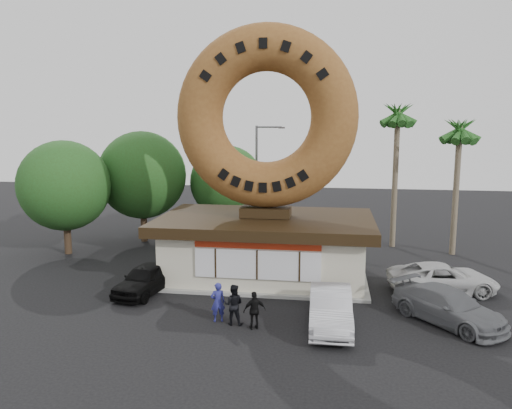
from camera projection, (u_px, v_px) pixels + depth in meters
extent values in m
plane|color=black|center=(247.00, 320.00, 20.86)|extent=(90.00, 90.00, 0.00)
cube|color=beige|center=(266.00, 250.00, 26.48)|extent=(10.00, 6.00, 3.00)
cube|color=#999993|center=(266.00, 276.00, 26.71)|extent=(10.60, 6.60, 0.15)
cube|color=#3F3F3F|center=(266.00, 221.00, 26.24)|extent=(10.00, 6.00, 0.10)
cube|color=black|center=(266.00, 222.00, 26.24)|extent=(11.20, 7.20, 0.55)
cube|color=silver|center=(257.00, 265.00, 23.50)|extent=(6.00, 0.12, 1.40)
cube|color=#B82A0F|center=(257.00, 244.00, 23.32)|extent=(6.00, 0.10, 0.45)
cube|color=black|center=(266.00, 212.00, 26.16)|extent=(2.60, 1.40, 0.50)
torus|color=brown|center=(266.00, 117.00, 25.38)|extent=(9.29, 2.37, 9.29)
cylinder|color=#473321|center=(144.00, 218.00, 34.70)|extent=(0.44, 0.44, 3.30)
sphere|color=#234719|center=(142.00, 175.00, 34.22)|extent=(6.00, 6.00, 6.00)
cylinder|color=#473321|center=(227.00, 218.00, 35.87)|extent=(0.44, 0.44, 2.86)
sphere|color=#234719|center=(227.00, 182.00, 35.46)|extent=(5.20, 5.20, 5.20)
cylinder|color=#473321|center=(67.00, 230.00, 31.34)|extent=(0.44, 0.44, 3.08)
sphere|color=#234719|center=(64.00, 186.00, 30.89)|extent=(5.60, 5.60, 5.60)
cylinder|color=#726651|center=(395.00, 180.00, 32.70)|extent=(0.36, 0.36, 9.00)
cylinder|color=#726651|center=(456.00, 191.00, 30.79)|extent=(0.36, 0.36, 8.00)
cylinder|color=#59595E|center=(257.00, 181.00, 36.14)|extent=(0.18, 0.18, 8.00)
cylinder|color=#59595E|center=(269.00, 127.00, 35.39)|extent=(1.80, 0.12, 0.12)
cube|color=#59595E|center=(282.00, 128.00, 35.26)|extent=(0.45, 0.20, 0.12)
imported|color=navy|center=(218.00, 302.00, 20.59)|extent=(0.72, 0.61, 1.67)
imported|color=black|center=(234.00, 305.00, 20.29)|extent=(0.83, 0.65, 1.68)
imported|color=black|center=(255.00, 310.00, 19.83)|extent=(0.98, 0.69, 1.55)
imported|color=black|center=(145.00, 279.00, 24.09)|extent=(2.36, 4.39, 1.42)
imported|color=silver|center=(330.00, 308.00, 20.09)|extent=(1.76, 4.75, 1.55)
imported|color=slate|center=(448.00, 306.00, 20.42)|extent=(4.74, 5.05, 1.43)
imported|color=silver|center=(443.00, 278.00, 24.15)|extent=(5.42, 3.04, 1.43)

